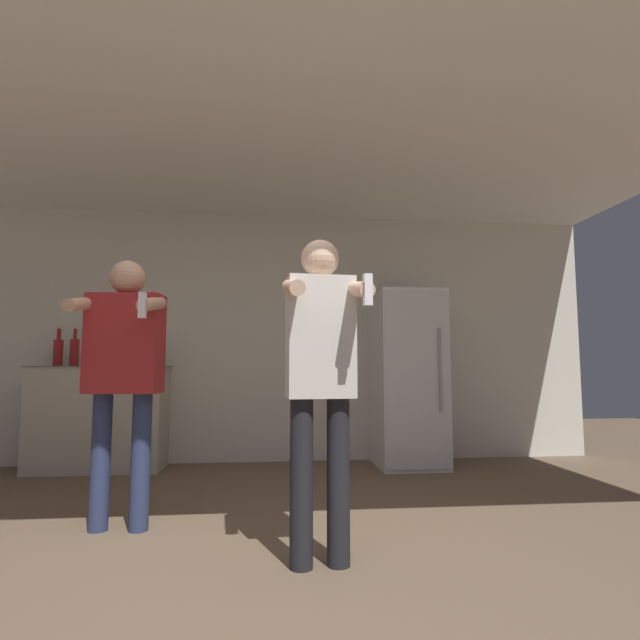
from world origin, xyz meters
TOP-DOWN VIEW (x-y plane):
  - ground_plane at (0.00, 0.00)m, footprint 14.00×14.00m
  - wall_back at (0.00, 3.29)m, footprint 7.00×0.06m
  - ceiling_slab at (0.00, 1.63)m, footprint 7.00×3.78m
  - refrigerator at (1.45, 2.90)m, footprint 0.63×0.75m
  - counter at (-1.47, 3.00)m, footprint 1.21×0.54m
  - bottle_brown_liquor at (-1.74, 3.01)m, footprint 0.08×0.08m
  - bottle_clear_vodka at (-1.05, 3.01)m, footprint 0.09×0.09m
  - bottle_green_wine at (-1.88, 3.01)m, footprint 0.08×0.08m
  - person_woman_foreground at (0.34, 0.53)m, footprint 0.41×0.46m
  - person_man_side at (-0.77, 1.18)m, footprint 0.51×0.46m

SIDE VIEW (x-z plane):
  - ground_plane at x=0.00m, z-range 0.00..0.00m
  - counter at x=-1.47m, z-range 0.00..0.96m
  - refrigerator at x=1.45m, z-range 0.00..1.69m
  - person_woman_foreground at x=0.34m, z-range 0.15..1.73m
  - person_man_side at x=-0.77m, z-range 0.18..1.77m
  - bottle_clear_vodka at x=-1.05m, z-range 0.93..1.22m
  - bottle_brown_liquor at x=-1.74m, z-range 0.92..1.28m
  - bottle_green_wine at x=-1.88m, z-range 0.92..1.28m
  - wall_back at x=0.00m, z-range 0.00..2.55m
  - ceiling_slab at x=0.00m, z-range 2.55..2.60m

